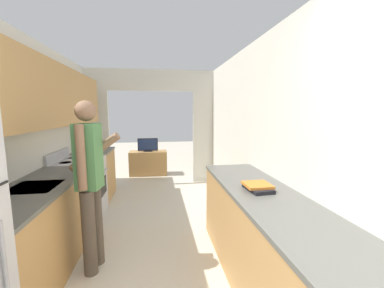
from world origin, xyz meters
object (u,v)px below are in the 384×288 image
object	(u,v)px
range_oven	(81,188)
tv_cabinet	(148,163)
knife	(90,152)
person	(90,181)
television	(148,145)
book_stack	(258,187)

from	to	relation	value
range_oven	tv_cabinet	bearing A→B (deg)	68.76
tv_cabinet	knife	distance (m)	2.07
person	television	world-z (taller)	person
book_stack	tv_cabinet	distance (m)	4.25
person	range_oven	bearing A→B (deg)	30.55
book_stack	television	distance (m)	4.17
range_oven	person	world-z (taller)	person
range_oven	knife	distance (m)	0.76
person	knife	world-z (taller)	person
range_oven	book_stack	bearing A→B (deg)	-38.90
tv_cabinet	television	xyz separation A→B (m)	(-0.00, -0.04, 0.47)
person	television	xyz separation A→B (m)	(0.42, 3.60, -0.16)
person	tv_cabinet	distance (m)	3.72
book_stack	knife	xyz separation A→B (m)	(-2.08, 2.29, -0.02)
tv_cabinet	knife	bearing A→B (deg)	-117.91
book_stack	television	world-z (taller)	book_stack
person	knife	distance (m)	1.95
book_stack	tv_cabinet	world-z (taller)	book_stack
tv_cabinet	knife	xyz separation A→B (m)	(-0.93, -1.75, 0.60)
range_oven	tv_cabinet	xyz separation A→B (m)	(0.92, 2.37, -0.15)
book_stack	knife	world-z (taller)	book_stack
person	tv_cabinet	xyz separation A→B (m)	(0.42, 3.64, -0.62)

